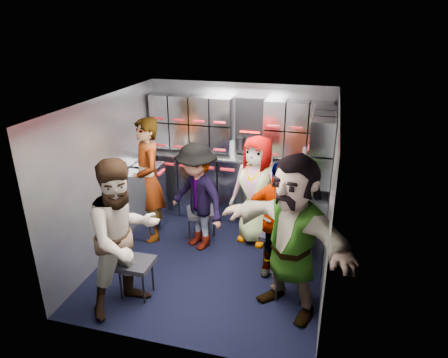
% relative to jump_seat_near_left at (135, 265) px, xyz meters
% --- Properties ---
extents(floor, '(3.00, 3.00, 0.00)m').
position_rel_jump_seat_near_left_xyz_m(floor, '(0.65, 0.87, -0.40)').
color(floor, black).
rests_on(floor, ground).
extents(wall_back, '(2.80, 0.04, 2.10)m').
position_rel_jump_seat_near_left_xyz_m(wall_back, '(0.65, 2.37, 0.65)').
color(wall_back, gray).
rests_on(wall_back, ground).
extents(wall_left, '(0.04, 3.00, 2.10)m').
position_rel_jump_seat_near_left_xyz_m(wall_left, '(-0.75, 0.87, 0.65)').
color(wall_left, gray).
rests_on(wall_left, ground).
extents(wall_right, '(0.04, 3.00, 2.10)m').
position_rel_jump_seat_near_left_xyz_m(wall_right, '(2.05, 0.87, 0.65)').
color(wall_right, gray).
rests_on(wall_right, ground).
extents(ceiling, '(2.80, 3.00, 0.02)m').
position_rel_jump_seat_near_left_xyz_m(ceiling, '(0.65, 0.87, 1.70)').
color(ceiling, silver).
rests_on(ceiling, wall_back).
extents(cart_bank_back, '(2.68, 0.38, 0.99)m').
position_rel_jump_seat_near_left_xyz_m(cart_bank_back, '(0.65, 2.16, 0.10)').
color(cart_bank_back, '#9FA3AF').
rests_on(cart_bank_back, ground).
extents(cart_bank_left, '(0.38, 0.76, 0.99)m').
position_rel_jump_seat_near_left_xyz_m(cart_bank_left, '(-0.54, 1.43, 0.10)').
color(cart_bank_left, '#9FA3AF').
rests_on(cart_bank_left, ground).
extents(counter, '(2.68, 0.42, 0.03)m').
position_rel_jump_seat_near_left_xyz_m(counter, '(0.65, 2.16, 0.62)').
color(counter, silver).
rests_on(counter, cart_bank_back).
extents(locker_bank_back, '(2.68, 0.28, 0.82)m').
position_rel_jump_seat_near_left_xyz_m(locker_bank_back, '(0.65, 2.22, 1.09)').
color(locker_bank_back, '#9FA3AF').
rests_on(locker_bank_back, wall_back).
extents(locker_bank_right, '(0.28, 1.00, 0.82)m').
position_rel_jump_seat_near_left_xyz_m(locker_bank_right, '(1.90, 1.57, 1.09)').
color(locker_bank_right, '#9FA3AF').
rests_on(locker_bank_right, wall_right).
extents(right_cabinet, '(0.28, 1.20, 1.00)m').
position_rel_jump_seat_near_left_xyz_m(right_cabinet, '(1.90, 1.47, 0.10)').
color(right_cabinet, '#9FA3AF').
rests_on(right_cabinet, ground).
extents(coffee_niche, '(0.46, 0.16, 0.84)m').
position_rel_jump_seat_near_left_xyz_m(coffee_niche, '(0.83, 2.28, 1.07)').
color(coffee_niche, black).
rests_on(coffee_niche, wall_back).
extents(red_latch_strip, '(2.60, 0.02, 0.03)m').
position_rel_jump_seat_near_left_xyz_m(red_latch_strip, '(0.65, 1.96, 0.48)').
color(red_latch_strip, '#A7151F').
rests_on(red_latch_strip, cart_bank_back).
extents(jump_seat_near_left, '(0.38, 0.36, 0.45)m').
position_rel_jump_seat_near_left_xyz_m(jump_seat_near_left, '(0.00, 0.00, 0.00)').
color(jump_seat_near_left, black).
rests_on(jump_seat_near_left, ground).
extents(jump_seat_mid_left, '(0.51, 0.50, 0.47)m').
position_rel_jump_seat_near_left_xyz_m(jump_seat_mid_left, '(0.34, 1.37, 0.01)').
color(jump_seat_mid_left, black).
rests_on(jump_seat_mid_left, ground).
extents(jump_seat_center, '(0.42, 0.40, 0.43)m').
position_rel_jump_seat_near_left_xyz_m(jump_seat_center, '(1.08, 1.75, -0.02)').
color(jump_seat_center, black).
rests_on(jump_seat_center, ground).
extents(jump_seat_mid_right, '(0.44, 0.43, 0.46)m').
position_rel_jump_seat_near_left_xyz_m(jump_seat_mid_right, '(1.46, 1.03, 0.01)').
color(jump_seat_mid_right, black).
rests_on(jump_seat_mid_right, ground).
extents(jump_seat_near_right, '(0.43, 0.42, 0.42)m').
position_rel_jump_seat_near_left_xyz_m(jump_seat_near_right, '(1.70, 0.41, -0.03)').
color(jump_seat_near_right, black).
rests_on(jump_seat_near_right, ground).
extents(attendant_standing, '(0.74, 0.77, 1.77)m').
position_rel_jump_seat_near_left_xyz_m(attendant_standing, '(-0.40, 1.27, 0.48)').
color(attendant_standing, black).
rests_on(attendant_standing, ground).
extents(attendant_arc_a, '(1.00, 1.06, 1.73)m').
position_rel_jump_seat_near_left_xyz_m(attendant_arc_a, '(0.00, -0.18, 0.47)').
color(attendant_arc_a, black).
rests_on(attendant_arc_a, ground).
extents(attendant_arc_b, '(1.12, 0.99, 1.50)m').
position_rel_jump_seat_near_left_xyz_m(attendant_arc_b, '(0.34, 1.19, 0.35)').
color(attendant_arc_b, black).
rests_on(attendant_arc_b, ground).
extents(attendant_arc_c, '(0.87, 0.70, 1.55)m').
position_rel_jump_seat_near_left_xyz_m(attendant_arc_c, '(1.08, 1.57, 0.38)').
color(attendant_arc_c, black).
rests_on(attendant_arc_c, ground).
extents(attendant_arc_d, '(0.88, 0.40, 1.48)m').
position_rel_jump_seat_near_left_xyz_m(attendant_arc_d, '(1.46, 0.85, 0.34)').
color(attendant_arc_d, black).
rests_on(attendant_arc_d, ground).
extents(attendant_arc_e, '(1.70, 1.32, 1.79)m').
position_rel_jump_seat_near_left_xyz_m(attendant_arc_e, '(1.70, 0.23, 0.50)').
color(attendant_arc_e, black).
rests_on(attendant_arc_e, ground).
extents(bottle_left, '(0.07, 0.07, 0.22)m').
position_rel_jump_seat_near_left_xyz_m(bottle_left, '(-0.13, 2.11, 0.74)').
color(bottle_left, white).
rests_on(bottle_left, counter).
extents(bottle_mid, '(0.06, 0.06, 0.24)m').
position_rel_jump_seat_near_left_xyz_m(bottle_mid, '(0.59, 2.11, 0.75)').
color(bottle_mid, white).
rests_on(bottle_mid, counter).
extents(bottle_right, '(0.07, 0.07, 0.26)m').
position_rel_jump_seat_near_left_xyz_m(bottle_right, '(1.65, 2.11, 0.76)').
color(bottle_right, white).
rests_on(bottle_right, counter).
extents(cup_left, '(0.09, 0.09, 0.09)m').
position_rel_jump_seat_near_left_xyz_m(cup_left, '(0.04, 2.10, 0.68)').
color(cup_left, '#CDB591').
rests_on(cup_left, counter).
extents(cup_right, '(0.09, 0.09, 0.10)m').
position_rel_jump_seat_near_left_xyz_m(cup_right, '(1.16, 2.10, 0.68)').
color(cup_right, '#CDB591').
rests_on(cup_right, counter).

